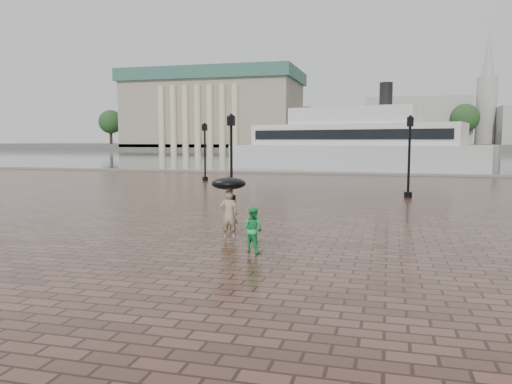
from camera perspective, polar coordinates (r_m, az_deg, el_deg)
ground at (r=15.20m, az=7.40°, el=-6.06°), size 300.00×300.00×0.00m
harbour_water at (r=106.81m, az=13.89°, el=4.05°), size 240.00×240.00×0.00m
quay_edge at (r=46.89m, az=12.53°, el=1.93°), size 80.00×0.60×0.30m
far_shore at (r=174.77m, az=14.32°, el=5.02°), size 300.00×60.00×2.00m
museum at (r=169.56m, az=-4.82°, el=9.53°), size 57.00×32.50×26.00m
far_trees at (r=152.89m, az=14.31°, el=8.08°), size 188.00×8.00×13.50m
street_lamps at (r=30.87m, az=1.96°, el=4.39°), size 15.44×12.44×4.40m
adult_pedestrian at (r=15.99m, az=-3.12°, el=-2.57°), size 0.65×0.50×1.57m
child_pedestrian at (r=14.11m, az=-0.34°, el=-4.31°), size 0.76×0.68×1.27m
ferry_near at (r=54.69m, az=11.14°, el=5.36°), size 28.43×13.53×9.07m
umbrella at (r=15.87m, az=-3.14°, el=0.97°), size 1.10×1.10×1.11m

